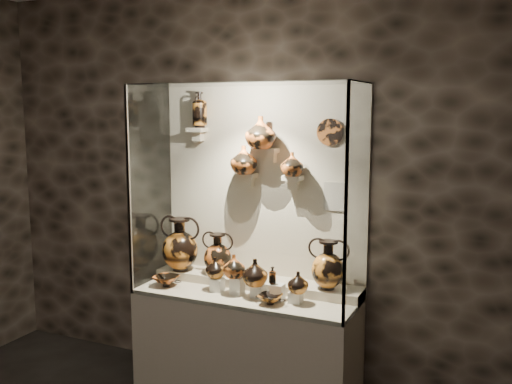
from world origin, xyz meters
TOP-DOWN VIEW (x-y plane):
  - wall_back at (0.00, 2.50)m, footprint 5.00×0.02m
  - plinth at (0.00, 2.18)m, footprint 1.70×0.60m
  - front_tier at (0.00, 2.18)m, footprint 1.68×0.58m
  - rear_tier at (0.00, 2.35)m, footprint 1.70×0.25m
  - back_panel at (0.00, 2.50)m, footprint 1.70×0.03m
  - glass_front at (0.00, 1.88)m, footprint 1.70×0.01m
  - glass_left at (-0.85, 2.18)m, footprint 0.01×0.60m
  - glass_right at (0.85, 2.18)m, footprint 0.01×0.60m
  - glass_top at (0.00, 2.18)m, footprint 1.70×0.60m
  - frame_post_left at (-0.84, 1.89)m, footprint 0.02×0.02m
  - frame_post_right at (0.84, 1.89)m, footprint 0.02×0.02m
  - pedestal_a at (-0.22, 2.13)m, footprint 0.09×0.09m
  - pedestal_b at (-0.05, 2.13)m, footprint 0.09×0.09m
  - pedestal_c at (0.12, 2.13)m, footprint 0.09×0.09m
  - pedestal_d at (0.28, 2.13)m, footprint 0.09×0.09m
  - pedestal_e at (0.42, 2.13)m, footprint 0.09×0.09m
  - bracket_ul at (-0.55, 2.42)m, footprint 0.14×0.12m
  - bracket_ca at (-0.10, 2.42)m, footprint 0.14×0.12m
  - bracket_cb at (0.10, 2.42)m, footprint 0.10×0.12m
  - bracket_cc at (0.28, 2.42)m, footprint 0.14×0.12m
  - amphora_left at (-0.65, 2.29)m, footprint 0.38×0.38m
  - amphora_mid at (-0.32, 2.33)m, footprint 0.28×0.28m
  - amphora_right at (0.60, 2.32)m, footprint 0.33×0.33m
  - jug_a at (-0.24, 2.14)m, footprint 0.19×0.19m
  - jug_b at (-0.07, 2.11)m, footprint 0.22×0.22m
  - jug_c at (0.10, 2.11)m, footprint 0.24×0.24m
  - jug_e at (0.44, 2.11)m, footprint 0.20×0.20m
  - lekythos_small at (0.24, 2.11)m, footprint 0.07×0.07m
  - kylix_left at (-0.65, 2.07)m, footprint 0.28×0.25m
  - kylix_right at (0.27, 2.02)m, footprint 0.24×0.21m
  - lekythos_tall at (-0.51, 2.41)m, footprint 0.14×0.14m
  - ovoid_vase_a at (-0.10, 2.36)m, footprint 0.21×0.21m
  - ovoid_vase_b at (0.04, 2.35)m, footprint 0.29×0.29m
  - ovoid_vase_c at (0.29, 2.38)m, footprint 0.21×0.21m
  - wall_plate at (0.55, 2.47)m, footprint 0.20×0.02m
  - info_placard at (0.59, 2.47)m, footprint 0.16×0.01m

SIDE VIEW (x-z plane):
  - plinth at x=0.00m, z-range 0.00..0.80m
  - front_tier at x=0.00m, z-range 0.80..0.83m
  - rear_tier at x=0.00m, z-range 0.80..0.90m
  - pedestal_e at x=0.42m, z-range 0.83..0.91m
  - kylix_right at x=0.27m, z-range 0.83..0.92m
  - pedestal_c at x=0.12m, z-range 0.83..0.92m
  - pedestal_a at x=-0.22m, z-range 0.83..0.93m
  - kylix_left at x=-0.65m, z-range 0.83..0.93m
  - pedestal_d at x=0.28m, z-range 0.83..0.95m
  - pedestal_b at x=-0.05m, z-range 0.83..0.96m
  - jug_e at x=0.44m, z-range 0.91..1.07m
  - jug_a at x=-0.24m, z-range 0.93..1.09m
  - jug_c at x=0.10m, z-range 0.92..1.12m
  - lekythos_small at x=0.24m, z-range 0.95..1.10m
  - jug_b at x=-0.07m, z-range 0.96..1.14m
  - amphora_mid at x=-0.32m, z-range 0.90..1.23m
  - amphora_right at x=0.60m, z-range 0.90..1.27m
  - amphora_left at x=-0.65m, z-range 0.90..1.34m
  - info_placard at x=0.59m, z-range 1.46..1.68m
  - wall_back at x=0.00m, z-range 0.00..3.20m
  - back_panel at x=0.00m, z-range 0.80..2.40m
  - glass_front at x=0.00m, z-range 0.80..2.40m
  - glass_left at x=-0.85m, z-range 0.80..2.40m
  - glass_right at x=0.85m, z-range 0.80..2.40m
  - frame_post_left at x=-0.84m, z-range 0.80..2.40m
  - frame_post_right at x=0.84m, z-range 0.80..2.40m
  - bracket_ca at x=-0.10m, z-range 1.68..1.72m
  - bracket_cc at x=0.28m, z-range 1.68..1.72m
  - ovoid_vase_c at x=0.29m, z-range 1.72..1.90m
  - ovoid_vase_a at x=-0.10m, z-range 1.72..1.94m
  - bracket_cb at x=0.10m, z-range 1.88..1.92m
  - ovoid_vase_b at x=0.04m, z-range 1.92..2.16m
  - wall_plate at x=0.55m, z-range 1.95..2.15m
  - bracket_ul at x=-0.55m, z-range 2.03..2.07m
  - lekythos_tall at x=-0.51m, z-range 2.07..2.39m
  - glass_top at x=0.00m, z-range 2.39..2.40m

